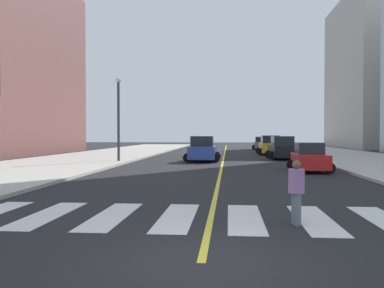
{
  "coord_description": "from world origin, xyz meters",
  "views": [
    {
      "loc": [
        0.47,
        -7.18,
        2.22
      ],
      "look_at": [
        -3.09,
        33.69,
        1.28
      ],
      "focal_mm": 39.44,
      "sensor_mm": 36.0,
      "label": 1
    }
  ],
  "objects_px": {
    "car_yellow_fifth": "(270,146)",
    "pedestrian_crossing": "(296,189)",
    "car_gray_second": "(261,144)",
    "street_lamp": "(118,111)",
    "car_black_fourth": "(283,148)",
    "car_red_nearest": "(310,158)",
    "car_white_sixth": "(205,149)",
    "car_blue_third": "(203,150)"
  },
  "relations": [
    {
      "from": "pedestrian_crossing",
      "to": "car_yellow_fifth",
      "type": "bearing_deg",
      "value": 163.4
    },
    {
      "from": "car_red_nearest",
      "to": "street_lamp",
      "type": "height_order",
      "value": "street_lamp"
    },
    {
      "from": "car_yellow_fifth",
      "to": "pedestrian_crossing",
      "type": "bearing_deg",
      "value": 84.87
    },
    {
      "from": "car_gray_second",
      "to": "car_blue_third",
      "type": "height_order",
      "value": "car_blue_third"
    },
    {
      "from": "car_gray_second",
      "to": "car_white_sixth",
      "type": "distance_m",
      "value": 21.27
    },
    {
      "from": "car_yellow_fifth",
      "to": "car_gray_second",
      "type": "bearing_deg",
      "value": -91.3
    },
    {
      "from": "car_gray_second",
      "to": "car_blue_third",
      "type": "relative_size",
      "value": 0.92
    },
    {
      "from": "car_red_nearest",
      "to": "pedestrian_crossing",
      "type": "xyz_separation_m",
      "value": [
        -3.16,
        -15.09,
        0.06
      ]
    },
    {
      "from": "car_gray_second",
      "to": "car_black_fourth",
      "type": "height_order",
      "value": "car_black_fourth"
    },
    {
      "from": "car_blue_third",
      "to": "street_lamp",
      "type": "xyz_separation_m",
      "value": [
        -6.46,
        -2.04,
        3.09
      ]
    },
    {
      "from": "car_white_sixth",
      "to": "street_lamp",
      "type": "xyz_separation_m",
      "value": [
        -6.22,
        -9.4,
        3.24
      ]
    },
    {
      "from": "car_red_nearest",
      "to": "car_blue_third",
      "type": "xyz_separation_m",
      "value": [
        -6.93,
        8.77,
        0.16
      ]
    },
    {
      "from": "car_red_nearest",
      "to": "car_gray_second",
      "type": "xyz_separation_m",
      "value": [
        -0.13,
        36.21,
        0.07
      ]
    },
    {
      "from": "car_gray_second",
      "to": "car_black_fourth",
      "type": "relative_size",
      "value": 0.92
    },
    {
      "from": "pedestrian_crossing",
      "to": "street_lamp",
      "type": "distance_m",
      "value": 24.31
    },
    {
      "from": "car_red_nearest",
      "to": "car_black_fourth",
      "type": "xyz_separation_m",
      "value": [
        0.01,
        12.68,
        0.15
      ]
    },
    {
      "from": "pedestrian_crossing",
      "to": "car_black_fourth",
      "type": "bearing_deg",
      "value": 161.44
    },
    {
      "from": "car_black_fourth",
      "to": "car_yellow_fifth",
      "type": "bearing_deg",
      "value": -89.4
    },
    {
      "from": "car_gray_second",
      "to": "pedestrian_crossing",
      "type": "xyz_separation_m",
      "value": [
        -3.03,
        -51.29,
        -0.0
      ]
    },
    {
      "from": "car_red_nearest",
      "to": "street_lamp",
      "type": "xyz_separation_m",
      "value": [
        -13.39,
        6.73,
        3.25
      ]
    },
    {
      "from": "car_gray_second",
      "to": "car_yellow_fifth",
      "type": "height_order",
      "value": "car_yellow_fifth"
    },
    {
      "from": "street_lamp",
      "to": "car_red_nearest",
      "type": "bearing_deg",
      "value": -26.7
    },
    {
      "from": "car_blue_third",
      "to": "car_red_nearest",
      "type": "bearing_deg",
      "value": -51.44
    },
    {
      "from": "car_gray_second",
      "to": "car_black_fourth",
      "type": "distance_m",
      "value": 23.53
    },
    {
      "from": "car_black_fourth",
      "to": "car_yellow_fifth",
      "type": "relative_size",
      "value": 0.99
    },
    {
      "from": "car_white_sixth",
      "to": "car_gray_second",
      "type": "bearing_deg",
      "value": 68.2
    },
    {
      "from": "car_gray_second",
      "to": "car_white_sixth",
      "type": "height_order",
      "value": "car_gray_second"
    },
    {
      "from": "car_gray_second",
      "to": "car_yellow_fifth",
      "type": "relative_size",
      "value": 0.91
    },
    {
      "from": "car_red_nearest",
      "to": "car_gray_second",
      "type": "bearing_deg",
      "value": -88.88
    },
    {
      "from": "car_yellow_fifth",
      "to": "car_white_sixth",
      "type": "relative_size",
      "value": 1.19
    },
    {
      "from": "car_red_nearest",
      "to": "car_white_sixth",
      "type": "height_order",
      "value": "car_white_sixth"
    },
    {
      "from": "car_blue_third",
      "to": "car_white_sixth",
      "type": "height_order",
      "value": "car_blue_third"
    },
    {
      "from": "car_gray_second",
      "to": "car_blue_third",
      "type": "xyz_separation_m",
      "value": [
        -6.8,
        -27.44,
        0.09
      ]
    },
    {
      "from": "car_red_nearest",
      "to": "car_white_sixth",
      "type": "bearing_deg",
      "value": -65.12
    },
    {
      "from": "car_yellow_fifth",
      "to": "car_blue_third",
      "type": "bearing_deg",
      "value": 60.24
    },
    {
      "from": "car_gray_second",
      "to": "car_white_sixth",
      "type": "xyz_separation_m",
      "value": [
        -7.04,
        -20.07,
        -0.06
      ]
    },
    {
      "from": "car_black_fourth",
      "to": "car_white_sixth",
      "type": "bearing_deg",
      "value": -27.47
    },
    {
      "from": "car_gray_second",
      "to": "street_lamp",
      "type": "height_order",
      "value": "street_lamp"
    },
    {
      "from": "car_blue_third",
      "to": "car_black_fourth",
      "type": "bearing_deg",
      "value": 29.68
    },
    {
      "from": "car_yellow_fifth",
      "to": "car_white_sixth",
      "type": "xyz_separation_m",
      "value": [
        -6.85,
        -4.47,
        -0.17
      ]
    },
    {
      "from": "car_red_nearest",
      "to": "car_white_sixth",
      "type": "relative_size",
      "value": 0.99
    },
    {
      "from": "street_lamp",
      "to": "car_black_fourth",
      "type": "bearing_deg",
      "value": 23.95
    }
  ]
}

